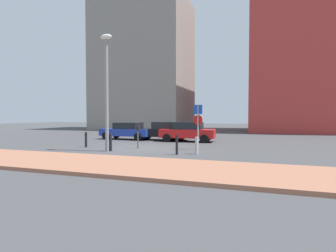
{
  "coord_description": "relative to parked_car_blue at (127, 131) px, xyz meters",
  "views": [
    {
      "loc": [
        6.97,
        -15.23,
        2.0
      ],
      "look_at": [
        1.24,
        1.51,
        1.36
      ],
      "focal_mm": 28.61,
      "sensor_mm": 36.0,
      "label": 1
    }
  ],
  "objects": [
    {
      "name": "traffic_bollard_near",
      "position": [
        7.72,
        -6.93,
        -0.3
      ],
      "size": [
        0.17,
        0.17,
        0.92
      ],
      "primitive_type": "cylinder",
      "color": "#B7B7BC",
      "rests_on": "ground"
    },
    {
      "name": "parked_car_red",
      "position": [
        5.48,
        -0.24,
        0.04
      ],
      "size": [
        4.35,
        2.11,
        1.54
      ],
      "color": "red",
      "rests_on": "ground"
    },
    {
      "name": "ground_plane",
      "position": [
        3.86,
        -5.46,
        -0.76
      ],
      "size": [
        120.0,
        120.0,
        0.0
      ],
      "primitive_type": "plane",
      "color": "#424244"
    },
    {
      "name": "traffic_bollard_mid",
      "position": [
        0.22,
        -6.08,
        -0.27
      ],
      "size": [
        0.15,
        0.15,
        0.97
      ],
      "primitive_type": "cylinder",
      "color": "black",
      "rests_on": "ground"
    },
    {
      "name": "building_under_construction",
      "position": [
        -5.92,
        17.01,
        8.85
      ],
      "size": [
        13.42,
        10.47,
        19.22
      ],
      "primitive_type": "cube",
      "color": "gray",
      "rests_on": "ground"
    },
    {
      "name": "street_lamp",
      "position": [
        2.61,
        -7.42,
        3.16
      ],
      "size": [
        0.7,
        0.36,
        6.62
      ],
      "color": "gray",
      "rests_on": "ground"
    },
    {
      "name": "traffic_bollard_far",
      "position": [
        6.77,
        -7.38,
        -0.24
      ],
      "size": [
        0.13,
        0.13,
        1.03
      ],
      "primitive_type": "cylinder",
      "color": "black",
      "rests_on": "ground"
    },
    {
      "name": "parking_meter",
      "position": [
        3.73,
        -5.68,
        0.15
      ],
      "size": [
        0.18,
        0.14,
        1.41
      ],
      "color": "#4C4C51",
      "rests_on": "ground"
    },
    {
      "name": "parked_car_black",
      "position": [
        3.17,
        0.38,
        0.02
      ],
      "size": [
        4.67,
        2.25,
        1.53
      ],
      "color": "black",
      "rests_on": "ground"
    },
    {
      "name": "sidewalk_brick",
      "position": [
        3.86,
        -11.39,
        -0.69
      ],
      "size": [
        40.0,
        3.82,
        0.14
      ],
      "primitive_type": "cube",
      "color": "#9E664C",
      "rests_on": "ground"
    },
    {
      "name": "parking_sign_post",
      "position": [
        7.36,
        -4.98,
        0.94
      ],
      "size": [
        0.58,
        0.2,
        2.71
      ],
      "color": "gray",
      "rests_on": "ground"
    },
    {
      "name": "parked_car_blue",
      "position": [
        0.0,
        0.0,
        0.0
      ],
      "size": [
        4.63,
        2.05,
        1.46
      ],
      "color": "#1E389E",
      "rests_on": "ground"
    },
    {
      "name": "building_colorful_midrise",
      "position": [
        17.28,
        19.09,
        10.28
      ],
      "size": [
        15.35,
        14.54,
        22.07
      ],
      "primitive_type": "cube",
      "color": "#BF3833",
      "rests_on": "ground"
    },
    {
      "name": "traffic_bollard_edge",
      "position": [
        2.74,
        -7.26,
        -0.27
      ],
      "size": [
        0.17,
        0.17,
        0.98
      ],
      "primitive_type": "cylinder",
      "color": "black",
      "rests_on": "ground"
    }
  ]
}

